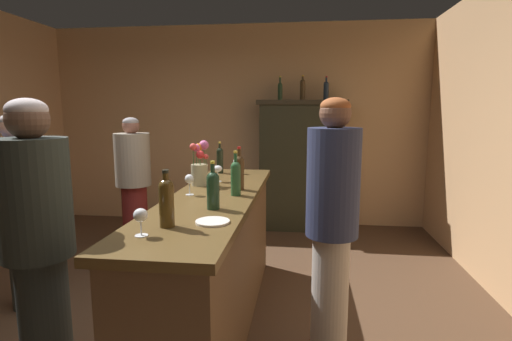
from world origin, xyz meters
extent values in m
plane|color=#4D3523|center=(0.00, 0.00, 0.00)|extent=(7.77, 7.77, 0.00)
cube|color=tan|center=(0.00, 3.05, 1.39)|extent=(5.36, 0.12, 2.77)
cube|color=brown|center=(0.33, 0.19, 0.48)|extent=(0.53, 2.38, 0.95)
cube|color=brown|center=(0.33, 0.19, 0.98)|extent=(0.60, 2.48, 0.05)
cube|color=#29281A|center=(0.93, 2.73, 0.87)|extent=(1.08, 0.39, 1.74)
cube|color=#2E2719|center=(0.93, 2.73, 1.71)|extent=(1.16, 0.45, 0.06)
cylinder|color=#412A13|center=(0.48, 0.41, 1.12)|extent=(0.07, 0.07, 0.22)
sphere|color=#412A13|center=(0.48, 0.41, 1.23)|extent=(0.07, 0.07, 0.07)
cylinder|color=#412A13|center=(0.48, 0.41, 1.27)|extent=(0.03, 0.03, 0.09)
cylinder|color=red|center=(0.48, 0.41, 1.33)|extent=(0.03, 0.03, 0.02)
cylinder|color=#27532C|center=(0.49, 0.20, 1.11)|extent=(0.07, 0.07, 0.21)
sphere|color=#27532C|center=(0.49, 0.20, 1.21)|extent=(0.07, 0.07, 0.07)
cylinder|color=#27532C|center=(0.49, 0.20, 1.26)|extent=(0.02, 0.02, 0.10)
cylinder|color=gold|center=(0.49, 0.20, 1.32)|extent=(0.03, 0.03, 0.02)
cylinder|color=#483312|center=(0.27, -0.59, 1.11)|extent=(0.08, 0.08, 0.21)
sphere|color=#483312|center=(0.27, -0.59, 1.22)|extent=(0.08, 0.08, 0.08)
cylinder|color=#483312|center=(0.27, -0.59, 1.25)|extent=(0.03, 0.03, 0.07)
cylinder|color=black|center=(0.27, -0.59, 1.30)|extent=(0.03, 0.03, 0.02)
cylinder|color=#1C3620|center=(0.42, -0.20, 1.10)|extent=(0.08, 0.08, 0.19)
sphere|color=#1C3620|center=(0.42, -0.20, 1.20)|extent=(0.08, 0.08, 0.08)
cylinder|color=#1C3620|center=(0.42, -0.20, 1.24)|extent=(0.03, 0.03, 0.09)
cylinder|color=gold|center=(0.42, -0.20, 1.29)|extent=(0.03, 0.03, 0.02)
cylinder|color=black|center=(0.17, 1.17, 1.11)|extent=(0.06, 0.06, 0.21)
sphere|color=black|center=(0.17, 1.17, 1.22)|extent=(0.06, 0.06, 0.06)
cylinder|color=black|center=(0.17, 1.17, 1.25)|extent=(0.02, 0.02, 0.07)
cylinder|color=gold|center=(0.17, 1.17, 1.30)|extent=(0.03, 0.03, 0.02)
cylinder|color=white|center=(0.25, 0.72, 1.01)|extent=(0.06, 0.06, 0.00)
cylinder|color=white|center=(0.25, 0.72, 1.05)|extent=(0.01, 0.01, 0.08)
ellipsoid|color=white|center=(0.25, 0.72, 1.12)|extent=(0.08, 0.08, 0.06)
cylinder|color=white|center=(0.33, 1.16, 1.01)|extent=(0.06, 0.06, 0.00)
cylinder|color=white|center=(0.33, 1.16, 1.04)|extent=(0.01, 0.01, 0.07)
ellipsoid|color=white|center=(0.33, 1.16, 1.12)|extent=(0.06, 0.06, 0.08)
ellipsoid|color=maroon|center=(0.33, 1.16, 1.10)|extent=(0.05, 0.05, 0.03)
cylinder|color=white|center=(0.16, 0.18, 1.01)|extent=(0.06, 0.06, 0.00)
cylinder|color=white|center=(0.16, 0.18, 1.05)|extent=(0.01, 0.01, 0.08)
ellipsoid|color=white|center=(0.16, 0.18, 1.12)|extent=(0.06, 0.06, 0.07)
cylinder|color=white|center=(0.20, -0.75, 1.01)|extent=(0.06, 0.06, 0.00)
cylinder|color=white|center=(0.20, -0.75, 1.04)|extent=(0.01, 0.01, 0.07)
ellipsoid|color=white|center=(0.20, -0.75, 1.11)|extent=(0.07, 0.07, 0.07)
cylinder|color=tan|center=(0.13, 0.54, 1.09)|extent=(0.13, 0.13, 0.17)
cylinder|color=#38602D|center=(0.19, 0.54, 1.17)|extent=(0.01, 0.01, 0.13)
sphere|color=#DA3C38|center=(0.19, 0.54, 1.24)|extent=(0.04, 0.04, 0.04)
cylinder|color=#38602D|center=(0.16, 0.59, 1.22)|extent=(0.01, 0.01, 0.22)
sphere|color=#C9588F|center=(0.16, 0.59, 1.33)|extent=(0.08, 0.08, 0.08)
cylinder|color=#38602D|center=(0.12, 0.57, 1.21)|extent=(0.01, 0.01, 0.20)
sphere|color=orange|center=(0.12, 0.57, 1.31)|extent=(0.07, 0.07, 0.07)
cylinder|color=#38602D|center=(0.11, 0.55, 1.21)|extent=(0.01, 0.01, 0.20)
sphere|color=#CE4E7C|center=(0.11, 0.55, 1.31)|extent=(0.06, 0.06, 0.06)
cylinder|color=#38602D|center=(0.10, 0.51, 1.21)|extent=(0.01, 0.01, 0.21)
sphere|color=#DC433B|center=(0.10, 0.51, 1.32)|extent=(0.06, 0.06, 0.06)
cylinder|color=#38602D|center=(0.15, 0.50, 1.18)|extent=(0.01, 0.01, 0.15)
sphere|color=red|center=(0.15, 0.50, 1.26)|extent=(0.07, 0.07, 0.07)
cylinder|color=white|center=(0.49, -0.49, 1.01)|extent=(0.19, 0.19, 0.01)
cylinder|color=#203620|center=(0.64, 2.73, 1.83)|extent=(0.06, 0.06, 0.19)
sphere|color=#203620|center=(0.64, 2.73, 1.93)|extent=(0.06, 0.06, 0.06)
cylinder|color=#203620|center=(0.64, 2.73, 1.98)|extent=(0.03, 0.03, 0.10)
cylinder|color=gold|center=(0.64, 2.73, 2.04)|extent=(0.03, 0.03, 0.02)
cylinder|color=#422F1A|center=(0.94, 2.73, 1.85)|extent=(0.07, 0.07, 0.23)
sphere|color=#422F1A|center=(0.94, 2.73, 1.97)|extent=(0.07, 0.07, 0.07)
cylinder|color=#422F1A|center=(0.94, 2.73, 2.00)|extent=(0.03, 0.03, 0.07)
cylinder|color=gold|center=(0.94, 2.73, 2.05)|extent=(0.03, 0.03, 0.02)
cylinder|color=#1E2A39|center=(1.24, 2.73, 1.84)|extent=(0.07, 0.07, 0.20)
sphere|color=#1E2A39|center=(1.24, 2.73, 1.94)|extent=(0.07, 0.07, 0.07)
cylinder|color=#1E2A39|center=(1.24, 2.73, 1.98)|extent=(0.02, 0.02, 0.08)
cylinder|color=#B1212A|center=(1.24, 2.73, 2.03)|extent=(0.03, 0.03, 0.02)
cylinder|color=#242A29|center=(-0.40, -0.69, 0.42)|extent=(0.26, 0.26, 0.85)
cylinder|color=#272D28|center=(-0.40, -0.69, 1.16)|extent=(0.36, 0.36, 0.62)
sphere|color=brown|center=(-0.40, -0.69, 1.56)|extent=(0.21, 0.21, 0.21)
ellipsoid|color=#B5A8A8|center=(-0.40, -0.69, 1.61)|extent=(0.20, 0.20, 0.11)
cylinder|color=#2F3431|center=(-1.27, 0.28, 0.39)|extent=(0.24, 0.24, 0.79)
cylinder|color=navy|center=(-1.27, 0.28, 1.09)|extent=(0.33, 0.33, 0.61)
sphere|color=#E3A585|center=(-1.27, 0.28, 1.48)|extent=(0.20, 0.20, 0.20)
ellipsoid|color=#BCAEAA|center=(-1.27, 0.28, 1.53)|extent=(0.19, 0.19, 0.11)
cylinder|color=maroon|center=(-0.89, 1.54, 0.39)|extent=(0.27, 0.27, 0.79)
cylinder|color=#A19683|center=(-0.89, 1.54, 1.07)|extent=(0.38, 0.38, 0.57)
sphere|color=#935C4C|center=(-0.89, 1.54, 1.44)|extent=(0.18, 0.18, 0.18)
ellipsoid|color=#A8A5AA|center=(-0.89, 1.54, 1.48)|extent=(0.17, 0.17, 0.10)
cylinder|color=#A9A096|center=(1.15, -0.18, 0.43)|extent=(0.23, 0.23, 0.86)
cylinder|color=#292F4C|center=(1.15, -0.18, 1.18)|extent=(0.32, 0.32, 0.65)
sphere|color=brown|center=(1.15, -0.18, 1.59)|extent=(0.18, 0.18, 0.18)
ellipsoid|color=#974C26|center=(1.15, -0.18, 1.63)|extent=(0.17, 0.17, 0.10)
camera|label=1|loc=(0.97, -2.50, 1.61)|focal=27.43mm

